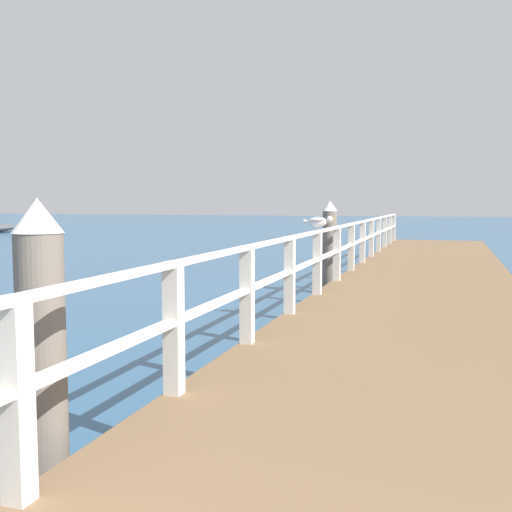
{
  "coord_description": "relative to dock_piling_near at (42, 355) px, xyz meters",
  "views": [
    {
      "loc": [
        0.38,
        0.23,
        1.82
      ],
      "look_at": [
        -2.75,
        10.07,
        0.9
      ],
      "focal_mm": 42.55,
      "sensor_mm": 36.0,
      "label": 1
    }
  ],
  "objects": [
    {
      "name": "dock_piling_far",
      "position": [
        0.0,
        8.93,
        0.0
      ],
      "size": [
        0.29,
        0.29,
        1.84
      ],
      "color": "#6B6056",
      "rests_on": "ground_plane"
    },
    {
      "name": "dock_piling_near",
      "position": [
        0.0,
        0.0,
        0.0
      ],
      "size": [
        0.29,
        0.29,
        1.84
      ],
      "color": "#6B6056",
      "rests_on": "ground_plane"
    },
    {
      "name": "pier_deck",
      "position": [
        1.86,
        8.44,
        -0.71
      ],
      "size": [
        3.11,
        23.17,
        0.44
      ],
      "primitive_type": "cube",
      "color": "brown",
      "rests_on": "ground_plane"
    },
    {
      "name": "pier_railing",
      "position": [
        0.38,
        8.44,
        0.11
      ],
      "size": [
        0.12,
        21.69,
        0.96
      ],
      "color": "beige",
      "rests_on": "pier_deck"
    },
    {
      "name": "seagull_foreground",
      "position": [
        0.39,
        5.96,
        0.6
      ],
      "size": [
        0.48,
        0.19,
        0.21
      ],
      "rotation": [
        0.0,
        0.0,
        4.8
      ],
      "color": "white",
      "rests_on": "pier_railing"
    }
  ]
}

